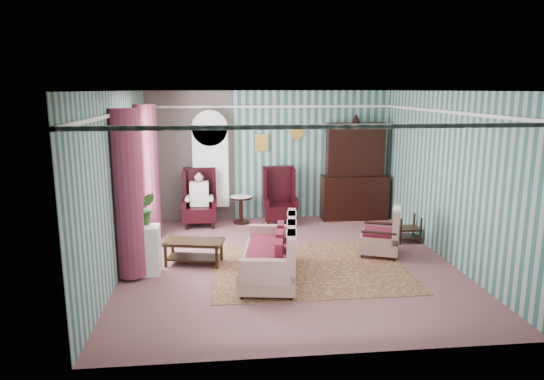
{
  "coord_description": "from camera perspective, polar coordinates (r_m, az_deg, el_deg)",
  "views": [
    {
      "loc": [
        -1.12,
        -7.86,
        2.92
      ],
      "look_at": [
        -0.22,
        0.6,
        1.15
      ],
      "focal_mm": 32.0,
      "sensor_mm": 36.0,
      "label": 1
    }
  ],
  "objects": [
    {
      "name": "bookcase",
      "position": [
        10.85,
        -7.2,
        2.09
      ],
      "size": [
        0.8,
        0.28,
        2.24
      ],
      "primitive_type": "cube",
      "color": "silver",
      "rests_on": "floor"
    },
    {
      "name": "dresser_hutch",
      "position": [
        11.14,
        9.75,
        2.58
      ],
      "size": [
        1.5,
        0.56,
        2.36
      ],
      "primitive_type": "cube",
      "color": "black",
      "rests_on": "floor"
    },
    {
      "name": "nest_table",
      "position": [
        9.83,
        15.65,
        -4.36
      ],
      "size": [
        0.45,
        0.38,
        0.54
      ],
      "primitive_type": "cube",
      "color": "black",
      "rests_on": "floor"
    },
    {
      "name": "wingback_right",
      "position": [
        10.64,
        0.93,
        -0.73
      ],
      "size": [
        0.76,
        0.8,
        1.25
      ],
      "primitive_type": "cube",
      "color": "black",
      "rests_on": "floor"
    },
    {
      "name": "potted_plant_c",
      "position": [
        7.99,
        -15.57,
        -2.77
      ],
      "size": [
        0.26,
        0.26,
        0.36
      ],
      "primitive_type": "imported",
      "rotation": [
        0.0,
        0.0,
        0.37
      ],
      "color": "#1A5019",
      "rests_on": "plant_stand"
    },
    {
      "name": "coffee_table",
      "position": [
        8.41,
        -9.16,
        -7.25
      ],
      "size": [
        1.07,
        0.69,
        0.42
      ],
      "primitive_type": "cube",
      "rotation": [
        0.0,
        0.0,
        -0.21
      ],
      "color": "black",
      "rests_on": "floor"
    },
    {
      "name": "floral_armchair",
      "position": [
        8.87,
        12.59,
        -4.37
      ],
      "size": [
        1.1,
        1.01,
        1.01
      ],
      "primitive_type": "cube",
      "rotation": [
        0.0,
        0.0,
        1.19
      ],
      "color": "#C3B497",
      "rests_on": "floor"
    },
    {
      "name": "sofa",
      "position": [
        7.59,
        -0.33,
        -6.35
      ],
      "size": [
        1.15,
        1.97,
        1.13
      ],
      "primitive_type": "cube",
      "rotation": [
        0.0,
        0.0,
        1.42
      ],
      "color": "beige",
      "rests_on": "floor"
    },
    {
      "name": "wingback_left",
      "position": [
        10.57,
        -8.53,
        -0.94
      ],
      "size": [
        0.76,
        0.8,
        1.25
      ],
      "primitive_type": "cube",
      "color": "black",
      "rests_on": "floor"
    },
    {
      "name": "round_side_table",
      "position": [
        10.79,
        -3.66,
        -2.34
      ],
      "size": [
        0.5,
        0.5,
        0.6
      ],
      "primitive_type": "cylinder",
      "color": "black",
      "rests_on": "floor"
    },
    {
      "name": "room_shell",
      "position": [
        8.1,
        -2.48,
        5.24
      ],
      "size": [
        5.53,
        6.02,
        2.91
      ],
      "color": "#335D5C",
      "rests_on": "ground"
    },
    {
      "name": "plant_stand",
      "position": [
        8.07,
        -14.99,
        -6.88
      ],
      "size": [
        0.55,
        0.35,
        0.8
      ],
      "primitive_type": "cube",
      "color": "white",
      "rests_on": "floor"
    },
    {
      "name": "rug",
      "position": [
        8.23,
        4.33,
        -9.06
      ],
      "size": [
        3.2,
        2.6,
        0.01
      ],
      "primitive_type": "cube",
      "color": "#45171C",
      "rests_on": "floor"
    },
    {
      "name": "floor",
      "position": [
        8.46,
        1.94,
        -8.47
      ],
      "size": [
        6.0,
        6.0,
        0.0
      ],
      "primitive_type": "plane",
      "color": "#884F53",
      "rests_on": "ground"
    },
    {
      "name": "potted_plant_b",
      "position": [
        8.01,
        -14.59,
        -2.11
      ],
      "size": [
        0.34,
        0.3,
        0.52
      ],
      "primitive_type": "imported",
      "rotation": [
        0.0,
        0.0,
        0.31
      ],
      "color": "#24551A",
      "rests_on": "plant_stand"
    },
    {
      "name": "seated_woman",
      "position": [
        10.58,
        -8.52,
        -1.12
      ],
      "size": [
        0.44,
        0.4,
        1.18
      ],
      "primitive_type": null,
      "color": "white",
      "rests_on": "floor"
    },
    {
      "name": "potted_plant_a",
      "position": [
        7.85,
        -15.71,
        -2.8
      ],
      "size": [
        0.46,
        0.43,
        0.42
      ],
      "primitive_type": "imported",
      "rotation": [
        0.0,
        0.0,
        -0.31
      ],
      "color": "#1C571B",
      "rests_on": "plant_stand"
    }
  ]
}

